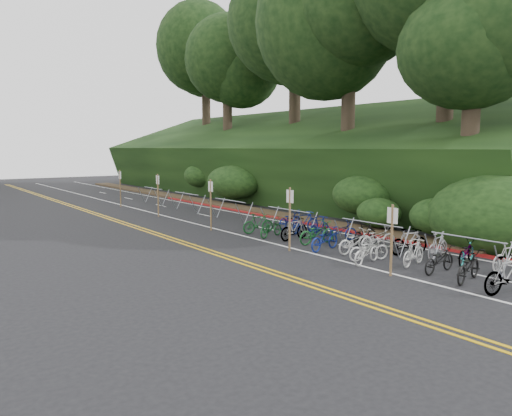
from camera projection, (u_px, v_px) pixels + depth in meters
The scene contains 11 objects.
ground at pixel (379, 281), 15.19m from camera, with size 120.00×120.00×0.00m, color black.
road_markings at pixel (221, 233), 23.68m from camera, with size 7.47×80.00×0.01m.
red_curb at pixel (280, 218), 28.15m from camera, with size 0.25×28.00×0.10m, color maroon.
embankment at pixel (297, 167), 37.73m from camera, with size 14.30×48.14×9.11m.
tree_cluster at pixel (239, 45), 37.18m from camera, with size 32.56×54.13×18.58m.
bike_rack_front at pixel (466, 246), 16.49m from camera, with size 1.11×2.67×1.10m.
bike_racks_rest at pixel (230, 206), 27.28m from camera, with size 1.14×23.00×1.17m.
signpost_near at pixel (392, 235), 15.60m from camera, with size 0.08×0.40×2.28m.
signposts_rest at pixel (182, 196), 26.62m from camera, with size 0.08×18.40×2.50m.
bike_front at pixel (366, 251), 17.35m from camera, with size 1.66×0.58×0.87m, color beige.
bike_valet at pixel (371, 240), 19.23m from camera, with size 3.41×14.01×1.09m.
Camera 1 is at (-11.73, -9.79, 4.05)m, focal length 35.00 mm.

